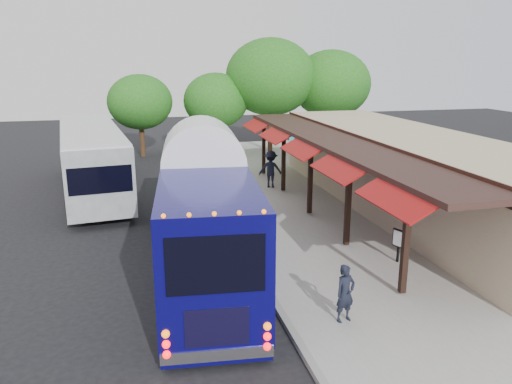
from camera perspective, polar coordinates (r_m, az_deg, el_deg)
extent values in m
plane|color=black|center=(17.73, -1.13, -7.71)|extent=(90.00, 90.00, 0.00)
cube|color=#9E9B93|center=(22.75, 8.99, -2.48)|extent=(10.00, 40.00, 0.15)
cube|color=gray|center=(21.38, -3.37, -3.46)|extent=(0.20, 40.00, 0.16)
cube|color=tan|center=(23.86, 16.95, 2.16)|extent=(5.00, 20.00, 3.60)
cube|color=black|center=(22.40, 11.65, 5.61)|extent=(0.06, 20.00, 0.60)
cube|color=#331E19|center=(21.95, 9.10, 5.81)|extent=(2.60, 20.00, 0.18)
cube|color=black|center=(14.91, 16.75, -5.43)|extent=(0.18, 0.18, 3.16)
cube|color=#9B0E0E|center=(14.30, 15.67, -0.56)|extent=(1.00, 3.20, 0.57)
cube|color=black|center=(18.28, 10.48, -1.25)|extent=(0.18, 0.18, 3.16)
cube|color=#9B0E0E|center=(17.78, 9.42, 2.81)|extent=(1.00, 3.20, 0.57)
cube|color=black|center=(21.86, 6.22, 1.60)|extent=(0.18, 0.18, 3.16)
cube|color=#9B0E0E|center=(21.44, 5.24, 5.04)|extent=(1.00, 3.20, 0.57)
cube|color=black|center=(25.56, 3.17, 3.64)|extent=(0.18, 0.18, 3.16)
cube|color=#9B0E0E|center=(25.21, 2.27, 6.59)|extent=(1.00, 3.20, 0.57)
cube|color=black|center=(29.34, 0.89, 5.14)|extent=(0.18, 0.18, 3.16)
cube|color=#9B0E0E|center=(29.03, 0.07, 7.73)|extent=(1.00, 3.20, 0.57)
sphere|color=teal|center=(16.46, 14.82, 0.55)|extent=(0.26, 0.26, 0.26)
sphere|color=teal|center=(20.87, 8.32, 3.91)|extent=(0.26, 0.26, 0.26)
sphere|color=teal|center=(25.49, 4.11, 6.05)|extent=(0.26, 0.26, 0.26)
cube|color=#0A0755|center=(16.70, -5.96, -1.69)|extent=(3.81, 12.47, 3.22)
cube|color=#0A0755|center=(17.29, -5.80, -7.29)|extent=(3.74, 12.35, 0.36)
ellipsoid|color=white|center=(16.32, -6.11, 3.67)|extent=(3.78, 12.23, 0.57)
cube|color=black|center=(10.81, -1.40, -8.11)|extent=(2.13, 0.24, 1.33)
cube|color=silver|center=(11.90, -1.41, -17.67)|extent=(2.56, 0.44, 0.29)
sphere|color=#FF0C0C|center=(11.53, -7.02, -17.40)|extent=(0.18, 0.18, 0.18)
sphere|color=#FF0C0C|center=(11.94, 4.15, -16.09)|extent=(0.18, 0.18, 0.18)
cylinder|color=black|center=(12.89, -8.13, -14.51)|extent=(0.41, 1.09, 1.06)
cylinder|color=black|center=(13.28, 2.35, -13.43)|extent=(0.41, 1.09, 1.06)
cylinder|color=black|center=(20.80, -10.60, -2.92)|extent=(0.41, 1.09, 1.06)
cylinder|color=black|center=(21.04, -4.16, -2.49)|extent=(0.41, 1.09, 1.06)
cube|color=gray|center=(27.30, -18.28, 3.78)|extent=(4.34, 13.10, 2.96)
cube|color=black|center=(27.40, -21.26, 4.09)|extent=(1.36, 10.85, 1.12)
cube|color=black|center=(27.18, -15.36, 4.49)|extent=(1.36, 10.85, 1.12)
cube|color=silver|center=(27.06, -18.55, 6.94)|extent=(4.26, 12.84, 0.11)
cylinder|color=black|center=(23.39, -21.89, -1.74)|extent=(0.44, 1.10, 1.07)
cylinder|color=black|center=(23.15, -15.59, -1.36)|extent=(0.44, 1.10, 1.07)
cylinder|color=black|center=(31.45, -19.94, 2.55)|extent=(0.44, 1.10, 1.07)
cylinder|color=black|center=(31.26, -15.26, 2.86)|extent=(0.44, 1.10, 1.07)
imported|color=black|center=(13.46, 10.17, -11.34)|extent=(0.65, 0.51, 1.57)
imported|color=black|center=(19.53, -0.80, -2.33)|extent=(0.93, 0.77, 1.75)
imported|color=black|center=(22.85, -2.87, 0.44)|extent=(1.17, 1.03, 1.90)
imported|color=black|center=(26.58, 1.70, 2.63)|extent=(1.45, 1.14, 1.97)
cube|color=black|center=(17.61, 15.97, -5.94)|extent=(0.08, 0.08, 1.15)
cube|color=black|center=(17.52, 16.03, -5.14)|extent=(0.22, 0.50, 0.63)
cube|color=white|center=(17.50, 15.94, -5.15)|extent=(0.16, 0.42, 0.52)
cylinder|color=#382314|center=(36.46, -4.53, 6.30)|extent=(0.36, 0.36, 2.66)
ellipsoid|color=#185A16|center=(36.16, -4.62, 10.38)|extent=(4.60, 4.60, 3.91)
cylinder|color=#382314|center=(37.10, 1.63, 7.34)|extent=(0.36, 0.36, 3.75)
ellipsoid|color=#185A16|center=(36.79, 1.67, 13.01)|extent=(6.48, 6.48, 5.51)
cylinder|color=#382314|center=(38.47, 8.37, 7.19)|extent=(0.36, 0.36, 3.38)
ellipsoid|color=#185A16|center=(38.17, 8.57, 12.11)|extent=(5.84, 5.84, 4.97)
cylinder|color=#382314|center=(36.79, -12.88, 6.02)|extent=(0.36, 0.36, 2.62)
ellipsoid|color=#185A16|center=(36.49, -13.11, 9.99)|extent=(4.53, 4.53, 3.85)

